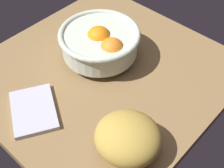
% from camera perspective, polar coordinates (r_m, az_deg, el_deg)
% --- Properties ---
extents(ground_plane, '(0.65, 0.68, 0.03)m').
position_cam_1_polar(ground_plane, '(0.91, -1.60, 1.75)').
color(ground_plane, olive).
extents(fruit_bowl, '(0.24, 0.24, 0.11)m').
position_cam_1_polar(fruit_bowl, '(0.90, -2.16, 7.74)').
color(fruit_bowl, silver).
rests_on(fruit_bowl, ground).
extents(bread_loaf, '(0.20, 0.19, 0.09)m').
position_cam_1_polar(bread_loaf, '(0.71, 2.98, -9.86)').
color(bread_loaf, '#B8953F').
rests_on(bread_loaf, ground).
extents(napkin_folded, '(0.18, 0.17, 0.01)m').
position_cam_1_polar(napkin_folded, '(0.82, -14.24, -4.68)').
color(napkin_folded, '#B8B8CB').
rests_on(napkin_folded, ground).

